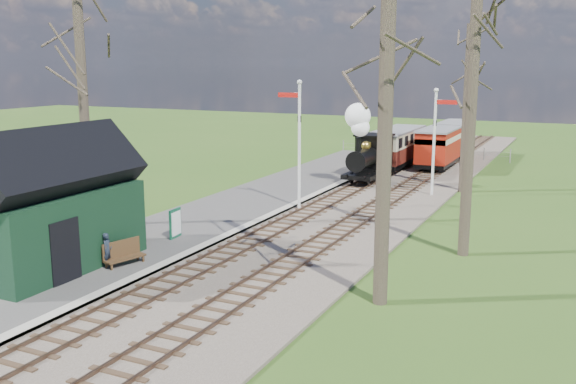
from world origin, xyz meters
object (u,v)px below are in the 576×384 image
(red_carriage_a, at_px, (438,147))
(bench, at_px, (123,253))
(semaphore_far, at_px, (436,134))
(locomotive, at_px, (367,148))
(sign_board, at_px, (175,223))
(coach, at_px, (396,146))
(red_carriage_b, at_px, (455,138))
(station_shed, at_px, (51,207))
(semaphore_near, at_px, (298,135))
(person, at_px, (108,250))

(red_carriage_a, height_order, bench, red_carriage_a)
(semaphore_far, xyz_separation_m, bench, (-6.76, -16.81, -2.76))
(locomotive, xyz_separation_m, red_carriage_a, (2.61, 6.95, -0.60))
(locomotive, bearing_deg, sign_board, -100.41)
(semaphore_far, height_order, coach, semaphore_far)
(semaphore_far, relative_size, red_carriage_b, 1.10)
(semaphore_far, bearing_deg, sign_board, -118.54)
(locomotive, height_order, bench, locomotive)
(station_shed, height_order, coach, station_shed)
(red_carriage_a, distance_m, red_carriage_b, 5.50)
(red_carriage_b, height_order, bench, red_carriage_b)
(station_shed, height_order, locomotive, station_shed)
(locomotive, bearing_deg, semaphore_far, -23.94)
(semaphore_near, relative_size, person, 5.22)
(station_shed, bearing_deg, sign_board, 72.66)
(station_shed, xyz_separation_m, person, (1.66, 0.72, -1.47))
(sign_board, height_order, person, person)
(red_carriage_b, bearing_deg, semaphore_near, -99.38)
(locomotive, height_order, red_carriage_b, locomotive)
(semaphore_near, relative_size, sign_board, 5.39)
(red_carriage_a, distance_m, bench, 26.20)
(semaphore_far, bearing_deg, semaphore_near, -130.60)
(coach, distance_m, sign_board, 21.38)
(semaphore_near, distance_m, person, 11.78)
(coach, relative_size, red_carriage_b, 1.42)
(semaphore_far, xyz_separation_m, coach, (-4.37, 8.01, -1.80))
(red_carriage_a, distance_m, sign_board, 22.73)
(semaphore_far, bearing_deg, coach, 118.63)
(sign_board, xyz_separation_m, bench, (0.40, -3.64, -0.18))
(coach, height_order, person, coach)
(sign_board, relative_size, bench, 0.75)
(red_carriage_a, bearing_deg, semaphore_near, -102.75)
(red_carriage_b, bearing_deg, locomotive, -101.85)
(station_shed, relative_size, semaphore_far, 1.10)
(red_carriage_a, xyz_separation_m, bench, (-4.98, -25.70, -0.92))
(semaphore_near, height_order, semaphore_far, semaphore_near)
(semaphore_near, relative_size, locomotive, 1.35)
(person, bearing_deg, coach, -15.08)
(semaphore_near, bearing_deg, bench, -98.50)
(semaphore_far, bearing_deg, locomotive, 156.06)
(red_carriage_b, xyz_separation_m, sign_board, (-5.39, -27.57, -0.74))
(semaphore_far, xyz_separation_m, locomotive, (-4.39, 1.95, -1.23))
(station_shed, height_order, person, station_shed)
(red_carriage_a, xyz_separation_m, person, (-5.23, -26.17, -0.72))
(semaphore_near, xyz_separation_m, sign_board, (-2.02, -7.17, -2.84))
(semaphore_near, xyz_separation_m, semaphore_far, (5.14, 6.00, -0.27))
(semaphore_near, xyz_separation_m, person, (-1.86, -11.28, -2.83))
(semaphore_far, relative_size, person, 4.80)
(coach, xyz_separation_m, bench, (-2.38, -24.82, -0.96))
(semaphore_near, distance_m, locomotive, 8.12)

